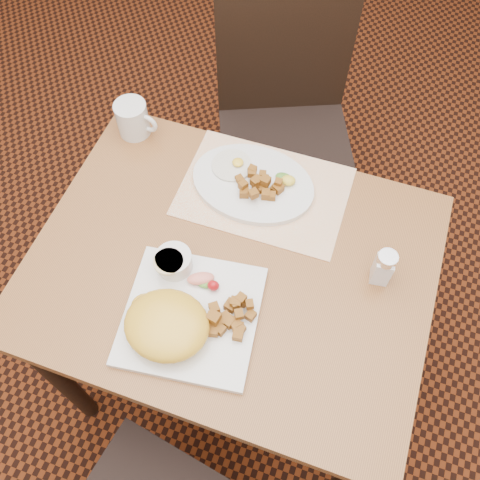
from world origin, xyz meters
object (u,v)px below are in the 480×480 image
at_px(plate_square, 191,316).
at_px(coffee_mug, 133,119).
at_px(chair_far, 285,114).
at_px(salt_shaker, 383,267).
at_px(plate_oval, 253,183).
at_px(table, 232,284).

distance_m(plate_square, coffee_mug, 0.55).
relative_size(plate_square, coffee_mug, 2.46).
bearing_deg(chair_far, plate_square, 68.58).
bearing_deg(plate_square, salt_shaker, 32.13).
bearing_deg(plate_oval, table, -84.15).
height_order(salt_shaker, coffee_mug, salt_shaker).
relative_size(plate_oval, coffee_mug, 2.67).
relative_size(salt_shaker, coffee_mug, 0.88).
distance_m(salt_shaker, coffee_mug, 0.72).
relative_size(table, coffee_mug, 7.90).
height_order(table, coffee_mug, coffee_mug).
xyz_separation_m(table, plate_oval, (-0.02, 0.22, 0.12)).
height_order(table, chair_far, chair_far).
xyz_separation_m(plate_oval, coffee_mug, (-0.35, 0.07, 0.04)).
distance_m(plate_square, plate_oval, 0.37).
height_order(plate_square, plate_oval, plate_oval).
bearing_deg(salt_shaker, coffee_mug, 162.78).
xyz_separation_m(table, plate_square, (-0.04, -0.15, 0.12)).
bearing_deg(salt_shaker, chair_far, 122.55).
bearing_deg(coffee_mug, plate_oval, -10.98).
bearing_deg(salt_shaker, plate_square, -147.87).
bearing_deg(chair_far, table, 72.02).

